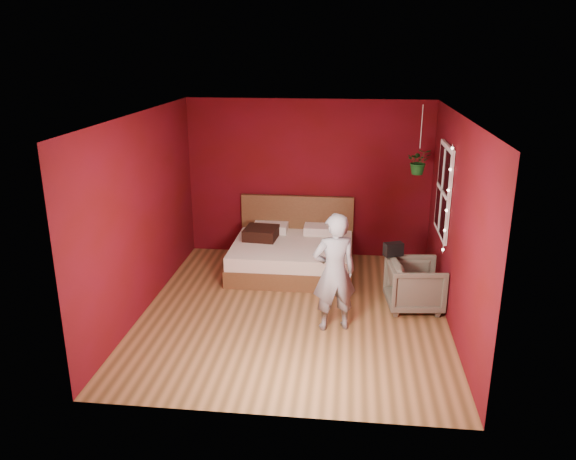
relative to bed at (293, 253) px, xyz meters
name	(u,v)px	position (x,y,z in m)	size (l,w,h in m)	color
floor	(294,311)	(0.17, -1.49, -0.27)	(4.50, 4.50, 0.00)	#9A693D
room_walls	(295,190)	(0.17, -1.49, 1.41)	(4.04, 4.54, 2.62)	#5A0917
window	(443,191)	(2.14, -0.59, 1.23)	(0.05, 0.97, 1.27)	white
fairy_lights	(447,200)	(2.11, -1.12, 1.23)	(0.04, 0.04, 1.45)	silver
bed	(293,253)	(0.00, 0.00, 0.00)	(1.87, 1.59, 1.03)	brown
person	(334,272)	(0.71, -1.90, 0.49)	(0.55, 0.36, 1.51)	slate
armchair	(415,285)	(1.77, -1.19, 0.06)	(0.71, 0.73, 0.66)	#5B5948
handbag	(393,249)	(1.48, -0.98, 0.49)	(0.26, 0.13, 0.18)	black
throw_pillow	(261,233)	(-0.52, 0.08, 0.29)	(0.50, 0.50, 0.18)	black
hanging_plant	(419,161)	(1.85, 0.01, 1.51)	(0.35, 0.31, 1.01)	silver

